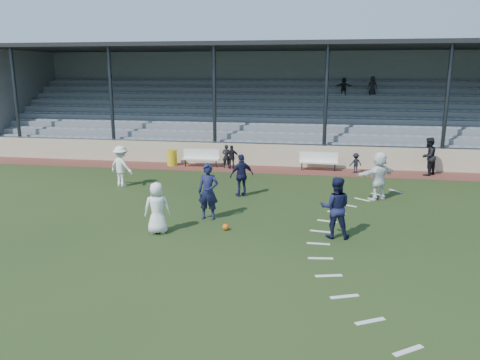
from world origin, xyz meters
name	(u,v)px	position (x,y,z in m)	size (l,w,h in m)	color
ground	(226,238)	(0.00, 0.00, 0.00)	(90.00, 90.00, 0.00)	#223415
cinder_track	(266,170)	(0.00, 10.50, 0.01)	(34.00, 2.00, 0.02)	brown
retaining_wall	(268,155)	(0.00, 11.55, 0.60)	(34.00, 0.18, 1.20)	beige
bench_left	(201,156)	(-3.56, 10.68, 0.58)	(2.01, 0.50, 0.95)	white
bench_right	(319,160)	(2.74, 10.77, 0.58)	(2.01, 0.48, 0.95)	white
trash_bin	(172,158)	(-5.21, 10.69, 0.46)	(0.55, 0.55, 0.87)	gold
football	(226,227)	(-0.18, 0.75, 0.11)	(0.21, 0.21, 0.21)	orange
player_white_lead	(157,208)	(-2.29, 0.11, 0.84)	(0.82, 0.54, 1.68)	white
player_navy_lead	(208,192)	(-1.02, 1.83, 1.00)	(0.73, 0.48, 1.99)	#16193D
player_navy_mid	(335,207)	(3.33, 0.69, 0.97)	(0.95, 0.74, 1.95)	#16193D
player_white_wing	(121,166)	(-6.01, 5.83, 0.92)	(1.19, 0.69, 1.85)	white
player_navy_wing	(242,175)	(-0.37, 5.06, 0.89)	(1.04, 0.43, 1.77)	#16193D
player_white_back	(379,176)	(5.17, 5.52, 0.99)	(1.83, 0.58, 1.97)	white
official	(428,156)	(8.11, 10.52, 0.97)	(0.92, 0.72, 1.90)	black
sub_left_near	(226,156)	(-2.14, 10.59, 0.65)	(0.46, 0.30, 1.25)	black
sub_left_far	(232,157)	(-1.80, 10.37, 0.65)	(0.74, 0.31, 1.26)	black
sub_right	(356,163)	(4.61, 10.48, 0.53)	(0.66, 0.38, 1.02)	black
grandstand	(277,117)	(0.00, 16.26, 2.20)	(34.60, 9.00, 6.61)	gray
penalty_arc	(361,246)	(4.12, 0.00, 0.01)	(3.89, 14.63, 0.01)	silver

